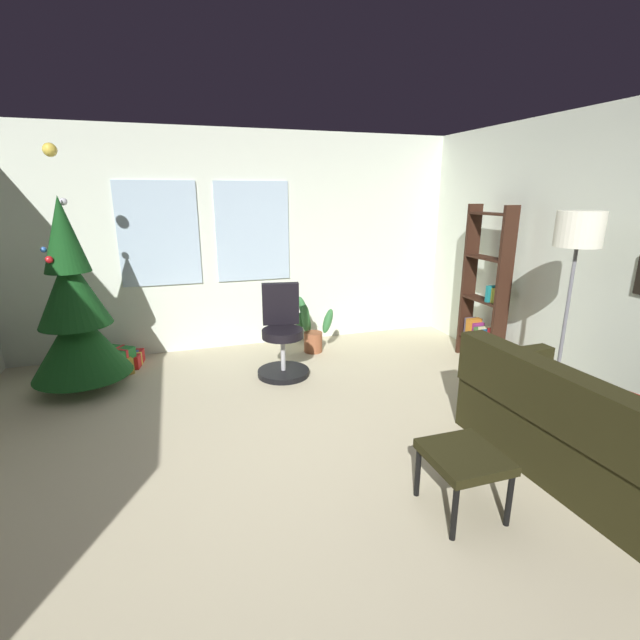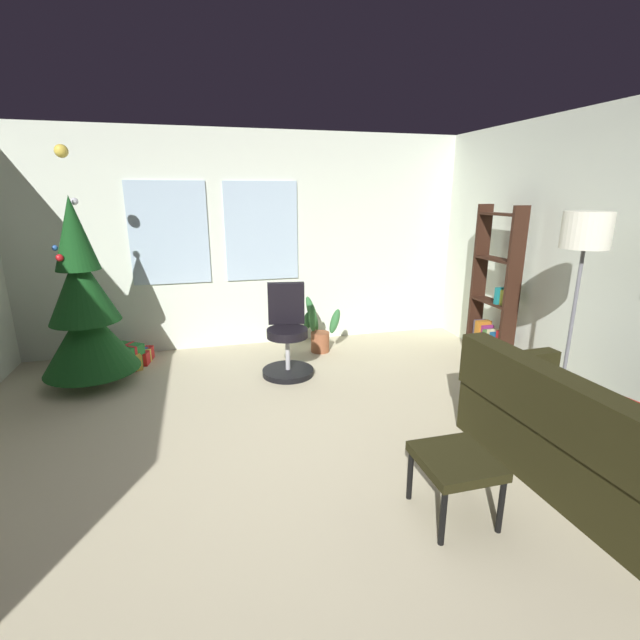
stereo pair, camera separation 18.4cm
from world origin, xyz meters
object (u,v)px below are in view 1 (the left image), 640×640
at_px(couch, 629,445).
at_px(gift_box_blue, 122,360).
at_px(footstool, 464,460).
at_px(office_chair, 282,340).
at_px(floor_lamp, 577,245).
at_px(holiday_tree, 75,314).
at_px(gift_box_gold, 121,364).
at_px(potted_plant, 311,330).
at_px(gift_box_green, 116,360).
at_px(bookshelf, 485,296).
at_px(gift_box_red, 131,359).

distance_m(couch, gift_box_blue, 4.82).
relative_size(footstool, office_chair, 0.48).
bearing_deg(office_chair, floor_lamp, -40.60).
relative_size(holiday_tree, office_chair, 2.37).
bearing_deg(couch, floor_lamp, 74.66).
distance_m(gift_box_gold, gift_box_blue, 0.14).
bearing_deg(couch, office_chair, 124.22).
height_order(holiday_tree, gift_box_blue, holiday_tree).
bearing_deg(potted_plant, couch, -68.37).
height_order(office_chair, potted_plant, office_chair).
distance_m(gift_box_blue, office_chair, 1.88).
height_order(holiday_tree, office_chair, holiday_tree).
height_order(footstool, gift_box_gold, footstool).
relative_size(couch, potted_plant, 2.75).
bearing_deg(potted_plant, office_chair, -130.25).
bearing_deg(gift_box_green, couch, -42.40).
bearing_deg(gift_box_blue, footstool, -55.16).
xyz_separation_m(footstool, gift_box_gold, (-2.24, 3.09, -0.26)).
height_order(couch, potted_plant, couch).
bearing_deg(footstool, gift_box_green, 126.43).
relative_size(gift_box_gold, bookshelf, 0.20).
distance_m(couch, holiday_tree, 4.73).
bearing_deg(gift_box_blue, potted_plant, -3.52).
height_order(gift_box_green, potted_plant, potted_plant).
bearing_deg(couch, bookshelf, 76.98).
bearing_deg(gift_box_green, office_chair, -19.20).
bearing_deg(office_chair, gift_box_gold, 160.84).
distance_m(gift_box_green, gift_box_gold, 0.07).
distance_m(couch, bookshelf, 2.39).
height_order(gift_box_blue, bookshelf, bookshelf).
relative_size(gift_box_green, bookshelf, 0.23).
relative_size(couch, gift_box_gold, 5.47).
xyz_separation_m(gift_box_red, gift_box_blue, (-0.09, -0.04, 0.01)).
bearing_deg(office_chair, gift_box_blue, 156.78).
xyz_separation_m(couch, gift_box_green, (-3.52, 3.21, -0.16)).
xyz_separation_m(holiday_tree, bookshelf, (4.29, -0.54, -0.01)).
xyz_separation_m(gift_box_red, office_chair, (1.61, -0.77, 0.31)).
bearing_deg(holiday_tree, couch, -36.84).
bearing_deg(floor_lamp, gift_box_green, 148.17).
height_order(couch, footstool, couch).
height_order(couch, gift_box_red, couch).
height_order(gift_box_green, bookshelf, bookshelf).
bearing_deg(potted_plant, gift_box_gold, -179.91).
distance_m(footstool, office_chair, 2.56).
bearing_deg(holiday_tree, office_chair, -6.26).
distance_m(gift_box_green, gift_box_blue, 0.14).
height_order(gift_box_green, floor_lamp, floor_lamp).
relative_size(footstool, gift_box_red, 1.31).
bearing_deg(holiday_tree, gift_box_blue, 59.79).
height_order(gift_box_red, office_chair, office_chair).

